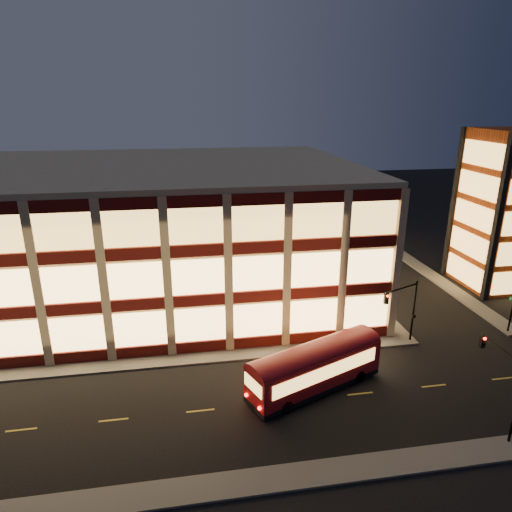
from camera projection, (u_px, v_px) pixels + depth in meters
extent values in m
plane|color=black|center=(148.00, 369.00, 37.47)|extent=(200.00, 200.00, 0.00)
cube|color=#514F4C|center=(112.00, 365.00, 37.91)|extent=(54.00, 2.00, 0.15)
cube|color=#514F4C|center=(344.00, 276.00, 56.88)|extent=(2.00, 30.00, 0.15)
cube|color=#514F4C|center=(425.00, 271.00, 58.60)|extent=(2.00, 30.00, 0.15)
cube|color=#514F4C|center=(135.00, 498.00, 25.33)|extent=(100.00, 2.00, 0.15)
cube|color=tan|center=(124.00, 233.00, 50.55)|extent=(50.00, 30.00, 14.00)
cube|color=tan|center=(117.00, 167.00, 48.18)|extent=(50.40, 30.40, 0.50)
cube|color=#470C0A|center=(112.00, 354.00, 38.54)|extent=(50.10, 0.25, 1.00)
cube|color=#FABF69|center=(110.00, 332.00, 37.87)|extent=(49.00, 0.20, 3.00)
cube|color=#470C0A|center=(337.00, 272.00, 56.55)|extent=(0.25, 30.10, 1.00)
cube|color=#FABF69|center=(338.00, 256.00, 55.86)|extent=(0.20, 29.00, 3.00)
cube|color=#470C0A|center=(107.00, 307.00, 37.10)|extent=(50.10, 0.25, 1.00)
cube|color=#FABF69|center=(104.00, 283.00, 36.43)|extent=(49.00, 0.20, 3.00)
cube|color=#470C0A|center=(339.00, 238.00, 55.11)|extent=(0.25, 30.10, 1.00)
cube|color=#FABF69|center=(340.00, 222.00, 54.42)|extent=(0.20, 29.00, 3.00)
cube|color=#470C0A|center=(101.00, 255.00, 35.66)|extent=(50.10, 0.25, 1.00)
cube|color=#FABF69|center=(98.00, 230.00, 34.99)|extent=(49.00, 0.20, 3.00)
cube|color=#470C0A|center=(342.00, 203.00, 53.67)|extent=(0.25, 30.10, 1.00)
cube|color=#FABF69|center=(343.00, 185.00, 52.98)|extent=(0.20, 29.00, 3.00)
cube|color=#8C3814|center=(506.00, 210.00, 51.95)|extent=(8.00, 8.00, 18.00)
cube|color=black|center=(498.00, 221.00, 47.60)|extent=(0.60, 0.60, 18.00)
cube|color=black|center=(454.00, 204.00, 55.05)|extent=(0.60, 0.60, 18.00)
cube|color=#F5B756|center=(464.00, 271.00, 53.67)|extent=(0.16, 6.60, 2.60)
cube|color=#F5B756|center=(469.00, 244.00, 52.56)|extent=(0.16, 6.60, 2.60)
cube|color=#F5B756|center=(473.00, 215.00, 51.45)|extent=(0.16, 6.60, 2.60)
cube|color=#F5B756|center=(478.00, 185.00, 50.33)|extent=(0.16, 6.60, 2.60)
cube|color=#F5B756|center=(483.00, 154.00, 49.22)|extent=(0.16, 6.60, 2.60)
cylinder|color=black|center=(413.00, 311.00, 40.90)|extent=(0.18, 0.18, 6.00)
cylinder|color=black|center=(402.00, 288.00, 39.05)|extent=(3.56, 1.63, 0.14)
cube|color=black|center=(386.00, 298.00, 38.24)|extent=(0.32, 0.32, 0.95)
sphere|color=#FF0C05|center=(387.00, 296.00, 37.97)|extent=(0.20, 0.20, 0.20)
cube|color=black|center=(414.00, 316.00, 40.85)|extent=(0.25, 0.18, 0.28)
cylinder|color=black|center=(503.00, 350.00, 29.49)|extent=(0.14, 4.00, 0.14)
cube|color=black|center=(482.00, 341.00, 31.52)|extent=(0.32, 0.32, 0.95)
sphere|color=#FF0C05|center=(485.00, 339.00, 31.25)|extent=(0.20, 0.20, 0.20)
cube|color=#93080C|center=(315.00, 367.00, 34.44)|extent=(11.19, 6.78, 2.53)
cube|color=black|center=(314.00, 384.00, 34.93)|extent=(11.19, 6.78, 0.38)
cylinder|color=black|center=(286.00, 407.00, 32.15)|extent=(1.04, 0.69, 0.99)
cylinder|color=black|center=(267.00, 389.00, 34.08)|extent=(1.04, 0.69, 0.99)
cylinder|color=black|center=(359.00, 376.00, 35.70)|extent=(1.04, 0.69, 0.99)
cylinder|color=black|center=(338.00, 362.00, 37.63)|extent=(1.04, 0.69, 0.99)
cube|color=#F5B756|center=(327.00, 372.00, 33.21)|extent=(8.94, 3.79, 1.10)
cube|color=#F5B756|center=(304.00, 355.00, 35.45)|extent=(8.94, 3.79, 1.10)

